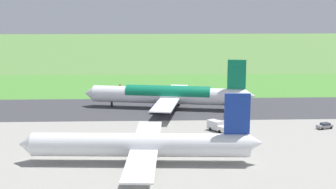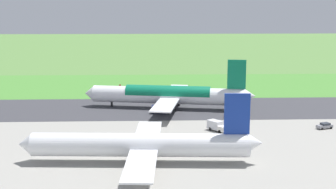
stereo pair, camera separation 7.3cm
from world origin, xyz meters
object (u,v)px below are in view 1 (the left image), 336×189
object	(u,v)px
airliner_parked_mid	(142,144)
service_truck_baggage	(217,126)
service_car_ops	(325,126)
no_stopping_sign	(120,87)
airliner_main	(169,95)
traffic_cone_orange	(107,88)

from	to	relation	value
airliner_parked_mid	service_truck_baggage	world-z (taller)	airliner_parked_mid
service_truck_baggage	service_car_ops	world-z (taller)	service_truck_baggage
service_truck_baggage	service_car_ops	size ratio (longest dim) A/B	1.32
airliner_parked_mid	no_stopping_sign	xyz separation A→B (m)	(9.75, -84.47, -2.62)
airliner_main	no_stopping_sign	xyz separation A→B (m)	(17.49, -32.85, -2.98)
airliner_main	airliner_parked_mid	bearing A→B (deg)	81.48
airliner_main	no_stopping_sign	bearing A→B (deg)	-61.97
airliner_parked_mid	no_stopping_sign	bearing A→B (deg)	-83.41
airliner_main	service_truck_baggage	bearing A→B (deg)	112.32
traffic_cone_orange	service_truck_baggage	bearing A→B (deg)	117.99
service_car_ops	no_stopping_sign	bearing A→B (deg)	-45.83
service_truck_baggage	service_car_ops	bearing A→B (deg)	-177.77
airliner_main	service_car_ops	bearing A→B (deg)	146.71
airliner_main	airliner_parked_mid	xyz separation A→B (m)	(7.73, 51.61, -0.36)
airliner_parked_mid	traffic_cone_orange	world-z (taller)	airliner_parked_mid
airliner_main	traffic_cone_orange	bearing A→B (deg)	-58.11
service_truck_baggage	no_stopping_sign	distance (m)	66.64
no_stopping_sign	traffic_cone_orange	distance (m)	6.31
service_car_ops	no_stopping_sign	size ratio (longest dim) A/B	1.98
service_car_ops	no_stopping_sign	world-z (taller)	no_stopping_sign
airliner_parked_mid	service_car_ops	world-z (taller)	airliner_parked_mid
service_car_ops	no_stopping_sign	distance (m)	82.30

